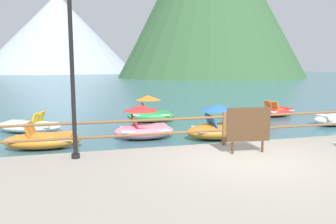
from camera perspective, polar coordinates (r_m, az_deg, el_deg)
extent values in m
plane|color=#3D6B75|center=(46.99, -10.28, 4.73)|extent=(200.00, 200.00, 0.00)
cube|color=#A39989|center=(6.45, 24.20, -14.75)|extent=(28.00, 8.00, 0.40)
cylinder|color=brown|center=(9.33, 9.81, -2.86)|extent=(0.12, 0.12, 0.95)
cylinder|color=brown|center=(9.28, 9.86, -0.85)|extent=(23.80, 0.07, 0.07)
cylinder|color=brown|center=(9.34, 9.81, -3.15)|extent=(23.80, 0.07, 0.07)
cylinder|color=black|center=(8.00, -16.42, 5.81)|extent=(0.10, 0.10, 3.91)
cylinder|color=black|center=(8.29, -15.90, -7.39)|extent=(0.20, 0.20, 0.12)
cube|color=silver|center=(8.53, 13.93, -2.13)|extent=(1.10, 0.10, 0.80)
cube|color=#4C331E|center=(8.52, 13.97, -2.15)|extent=(1.18, 0.10, 0.88)
cylinder|color=#4C331E|center=(8.48, 11.27, -6.08)|extent=(0.06, 0.06, 0.35)
cylinder|color=#4C331E|center=(8.83, 16.23, -5.68)|extent=(0.06, 0.06, 0.35)
cylinder|color=beige|center=(10.45, 27.31, -4.92)|extent=(0.09, 0.22, 0.04)
ellipsoid|color=white|center=(14.18, -23.08, -2.35)|extent=(2.84, 2.02, 0.44)
cube|color=silver|center=(14.16, -23.10, -2.05)|extent=(2.23, 1.63, 0.06)
cube|color=yellow|center=(14.29, -21.97, -1.62)|extent=(0.51, 0.51, 0.08)
cube|color=yellow|center=(14.18, -21.36, -0.76)|extent=(0.32, 0.45, 0.43)
cube|color=yellow|center=(13.84, -22.87, -1.96)|extent=(0.51, 0.51, 0.08)
cube|color=yellow|center=(13.73, -22.25, -1.08)|extent=(0.32, 0.45, 0.43)
cube|color=white|center=(14.49, -25.61, -1.74)|extent=(0.82, 1.02, 0.12)
ellipsoid|color=red|center=(18.05, 18.37, 0.04)|extent=(2.37, 1.72, 0.47)
cube|color=silver|center=(18.04, 18.38, 0.30)|extent=(1.86, 1.39, 0.06)
cube|color=orange|center=(17.75, 18.63, 0.40)|extent=(0.49, 0.49, 0.08)
cube|color=orange|center=(17.59, 18.27, 1.07)|extent=(0.30, 0.44, 0.43)
cube|color=orange|center=(18.08, 17.48, 0.58)|extent=(0.49, 0.49, 0.08)
cube|color=orange|center=(17.92, 17.11, 1.24)|extent=(0.30, 0.44, 0.43)
cube|color=red|center=(18.47, 19.60, 0.61)|extent=(0.67, 0.95, 0.12)
ellipsoid|color=orange|center=(11.21, -21.12, -4.70)|extent=(2.53, 1.41, 0.51)
cube|color=silver|center=(11.19, -21.15, -4.26)|extent=(1.98, 1.15, 0.06)
cube|color=orange|center=(10.99, -22.34, -4.16)|extent=(0.44, 0.44, 0.08)
cube|color=orange|center=(10.99, -23.32, -3.05)|extent=(0.25, 0.42, 0.43)
cube|color=orange|center=(11.44, -21.82, -3.67)|extent=(0.44, 0.44, 0.08)
cube|color=orange|center=(11.44, -22.76, -2.60)|extent=(0.25, 0.42, 0.43)
cube|color=orange|center=(11.06, -17.78, -3.92)|extent=(0.61, 0.87, 0.12)
ellipsoid|color=green|center=(15.38, -3.05, -0.69)|extent=(2.46, 1.74, 0.57)
cube|color=silver|center=(15.37, -3.05, -0.32)|extent=(1.93, 1.41, 0.06)
cube|color=orange|center=(15.11, -3.71, -0.20)|extent=(0.48, 0.48, 0.08)
cube|color=orange|center=(15.09, -4.40, 0.62)|extent=(0.29, 0.44, 0.43)
cube|color=orange|center=(15.61, -3.64, 0.06)|extent=(0.48, 0.48, 0.08)
cube|color=orange|center=(15.59, -4.31, 0.86)|extent=(0.29, 0.44, 0.43)
cube|color=green|center=(15.36, -0.76, -0.09)|extent=(0.68, 0.97, 0.12)
cone|color=orange|center=(15.28, -3.49, 2.53)|extent=(1.44, 1.44, 0.22)
ellipsoid|color=orange|center=(12.00, 9.24, -3.30)|extent=(2.60, 1.46, 0.57)
cube|color=silver|center=(11.98, 9.25, -2.83)|extent=(2.03, 1.19, 0.06)
cube|color=blue|center=(11.65, 8.88, -2.78)|extent=(0.42, 0.42, 0.08)
cube|color=blue|center=(11.54, 8.07, -1.75)|extent=(0.22, 0.41, 0.43)
cube|color=blue|center=(12.14, 7.94, -2.32)|extent=(0.42, 0.42, 0.08)
cube|color=blue|center=(12.05, 7.16, -1.33)|extent=(0.22, 0.41, 0.43)
cube|color=orange|center=(12.24, 12.30, -2.39)|extent=(0.60, 0.97, 0.12)
cone|color=blue|center=(11.81, 8.76, 0.81)|extent=(1.34, 1.34, 0.22)
cube|color=white|center=(15.88, 25.97, -0.74)|extent=(0.54, 0.88, 0.12)
ellipsoid|color=pink|center=(11.89, -4.19, -3.39)|extent=(2.25, 1.42, 0.54)
cube|color=silver|center=(11.87, -4.20, -2.95)|extent=(1.76, 1.16, 0.06)
cube|color=red|center=(11.58, -4.83, -2.88)|extent=(0.42, 0.42, 0.08)
cube|color=red|center=(11.52, -5.73, -1.84)|extent=(0.23, 0.41, 0.43)
cube|color=red|center=(12.09, -5.14, -2.42)|extent=(0.42, 0.42, 0.08)
cube|color=red|center=(12.04, -6.00, -1.42)|extent=(0.23, 0.41, 0.43)
cube|color=pink|center=(11.96, -1.34, -2.56)|extent=(0.53, 0.94, 0.12)
cone|color=red|center=(11.74, -4.76, 0.73)|extent=(1.31, 1.31, 0.22)
cone|color=#386038|center=(82.45, -0.03, 14.51)|extent=(23.95, 23.95, 23.76)
cone|color=#A8B2C1|center=(132.35, -18.61, 12.83)|extent=(56.31, 56.31, 29.15)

